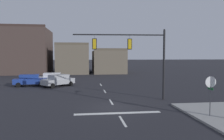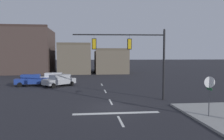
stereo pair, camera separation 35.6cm
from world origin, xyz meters
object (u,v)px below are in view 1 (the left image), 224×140
at_px(car_lot_nearside, 58,80).
at_px(stop_sign, 211,86).
at_px(car_lot_middle, 30,80).
at_px(car_lot_farside, 52,78).
at_px(signal_mast_near_side, 137,51).

bearing_deg(car_lot_nearside, stop_sign, -54.91).
relative_size(car_lot_nearside, car_lot_middle, 0.98).
bearing_deg(car_lot_farside, car_lot_middle, -136.28).
distance_m(car_lot_middle, car_lot_farside, 3.50).
xyz_separation_m(signal_mast_near_side, car_lot_middle, (-12.32, 11.16, -3.74)).
distance_m(car_lot_nearside, car_lot_farside, 3.56).
bearing_deg(signal_mast_near_side, car_lot_farside, 125.80).
distance_m(signal_mast_near_side, car_lot_middle, 17.04).
bearing_deg(car_lot_nearside, car_lot_farside, 112.18).
distance_m(signal_mast_near_side, car_lot_nearside, 13.82).
bearing_deg(stop_sign, car_lot_nearside, 125.09).
relative_size(signal_mast_near_side, car_lot_farside, 1.93).
bearing_deg(car_lot_farside, stop_sign, -56.79).
bearing_deg(car_lot_middle, stop_sign, -48.47).
height_order(signal_mast_near_side, car_lot_middle, signal_mast_near_side).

